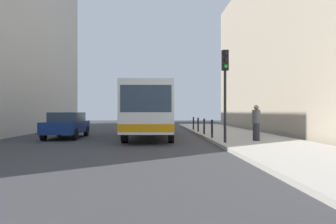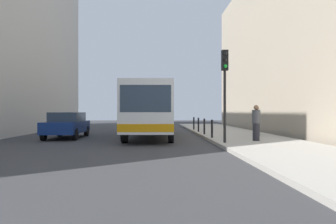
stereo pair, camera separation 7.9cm
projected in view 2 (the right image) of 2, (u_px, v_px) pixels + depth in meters
The scene contains 13 objects.
ground_plane at pixel (146, 142), 15.99m from camera, with size 80.00×80.00×0.00m, color #38383A.
sidewalk at pixel (253, 140), 16.21m from camera, with size 4.40×40.00×0.15m, color #ADA89E.
building_right at pixel (329, 38), 20.45m from camera, with size 7.00×32.00×12.45m, color #B2A38C.
bus at pixel (152, 108), 19.75m from camera, with size 2.94×11.11×3.00m.
car_beside_bus at pixel (67, 124), 18.58m from camera, with size 1.88×4.41×1.48m.
car_behind_bus at pixel (147, 120), 29.19m from camera, with size 2.11×4.52×1.48m.
traffic_light at pixel (225, 78), 14.26m from camera, with size 0.28×0.33×4.10m.
bollard_near at pixel (212, 129), 16.89m from camera, with size 0.11×0.11×0.95m, color black.
bollard_mid at pixel (204, 126), 19.50m from camera, with size 0.11×0.11×0.95m, color black.
bollard_far at pixel (198, 125), 22.11m from camera, with size 0.11×0.11×0.95m, color black.
bollard_farthest at pixel (194, 123), 24.72m from camera, with size 0.11×0.11×0.95m, color black.
pedestrian_near_signal at pixel (256, 123), 15.15m from camera, with size 0.38×0.38×1.68m.
pedestrian_mid_sidewalk at pixel (257, 121), 18.25m from camera, with size 0.38×0.38×1.69m.
Camera 2 is at (0.44, -16.02, 1.52)m, focal length 34.48 mm.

